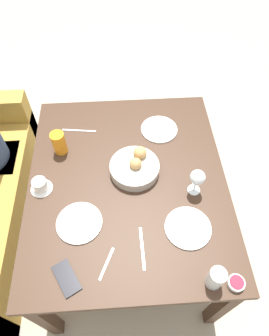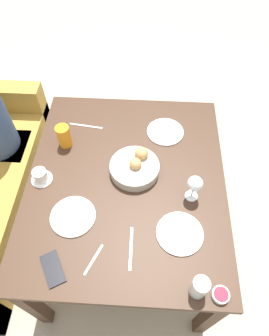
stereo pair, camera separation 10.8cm
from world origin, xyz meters
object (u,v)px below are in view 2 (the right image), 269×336
at_px(plate_near_left, 180,233).
at_px(spoon_coffee, 94,260).
at_px(plate_far_center, 73,216).
at_px(bread_basket, 135,167).
at_px(jam_bowl_berry, 221,295).
at_px(juice_glass, 64,136).
at_px(wine_glass, 195,184).
at_px(plate_near_right, 165,132).
at_px(knife_silver, 131,248).
at_px(coffee_cup, 41,176).
at_px(cell_phone, 53,269).
at_px(water_tumbler, 199,287).
at_px(fork_silver, 86,126).

height_order(plate_near_left, spoon_coffee, plate_near_left).
xyz_separation_m(plate_far_center, spoon_coffee, (-0.20, -0.13, -0.00)).
bearing_deg(bread_basket, jam_bowl_berry, -147.74).
xyz_separation_m(juice_glass, wine_glass, (-0.30, -0.69, 0.05)).
bearing_deg(juice_glass, jam_bowl_berry, -134.43).
relative_size(plate_near_right, wine_glass, 1.36).
distance_m(plate_far_center, spoon_coffee, 0.24).
bearing_deg(bread_basket, wine_glass, -115.94).
distance_m(plate_near_left, knife_silver, 0.23).
relative_size(plate_far_center, knife_silver, 1.08).
relative_size(plate_near_right, juice_glass, 1.60).
relative_size(coffee_cup, spoon_coffee, 0.79).
relative_size(juice_glass, cell_phone, 0.79).
xyz_separation_m(water_tumbler, wine_glass, (0.45, -0.00, 0.05)).
height_order(plate_near_left, plate_far_center, same).
relative_size(plate_near_left, knife_silver, 1.09).
distance_m(coffee_cup, fork_silver, 0.42).
xyz_separation_m(juice_glass, coffee_cup, (-0.24, 0.08, -0.03)).
height_order(bread_basket, spoon_coffee, bread_basket).
bearing_deg(cell_phone, fork_silver, -1.10).
bearing_deg(plate_near_left, water_tumbler, -165.52).
distance_m(plate_near_left, cell_phone, 0.58).
bearing_deg(cell_phone, plate_near_left, -70.70).
bearing_deg(juice_glass, fork_silver, -32.57).
bearing_deg(coffee_cup, water_tumbler, -123.43).
bearing_deg(knife_silver, fork_silver, 23.21).
bearing_deg(jam_bowl_berry, plate_near_left, 30.97).
xyz_separation_m(water_tumbler, spoon_coffee, (0.10, 0.44, -0.06)).
bearing_deg(wine_glass, knife_silver, 135.16).
bearing_deg(plate_near_left, coffee_cup, 69.72).
bearing_deg(water_tumbler, plate_near_left, 14.48).
height_order(fork_silver, knife_silver, same).
xyz_separation_m(bread_basket, jam_bowl_berry, (-0.60, -0.38, -0.02)).
xyz_separation_m(fork_silver, knife_silver, (-0.73, -0.31, 0.00)).
height_order(bread_basket, water_tumbler, water_tumbler).
bearing_deg(spoon_coffee, jam_bowl_berry, -102.40).
bearing_deg(fork_silver, bread_basket, -134.72).
bearing_deg(plate_near_left, knife_silver, 110.48).
bearing_deg(plate_near_left, plate_near_right, 5.96).
bearing_deg(juice_glass, cell_phone, -173.83).
bearing_deg(knife_silver, plate_far_center, 63.98).
bearing_deg(cell_phone, jam_bowl_berry, -95.48).
bearing_deg(bread_basket, cell_phone, 148.82).
bearing_deg(juice_glass, coffee_cup, 162.08).
bearing_deg(fork_silver, spoon_coffee, -169.04).
bearing_deg(fork_silver, cell_phone, 178.90).
height_order(plate_far_center, wine_glass, wine_glass).
xyz_separation_m(coffee_cup, cell_phone, (-0.45, -0.15, -0.03)).
relative_size(juice_glass, fork_silver, 0.66).
bearing_deg(plate_near_left, wine_glass, -17.43).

